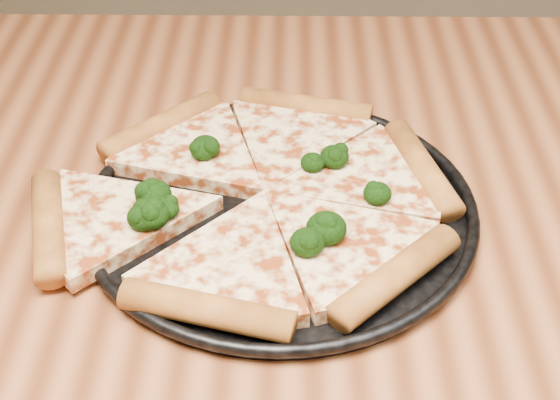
{
  "coord_description": "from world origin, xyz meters",
  "views": [
    {
      "loc": [
        -0.0,
        -0.47,
        1.18
      ],
      "look_at": [
        -0.01,
        0.07,
        0.77
      ],
      "focal_mm": 52.01,
      "sensor_mm": 36.0,
      "label": 1
    }
  ],
  "objects": [
    {
      "name": "pizza_pan",
      "position": [
        -0.01,
        0.07,
        0.76
      ],
      "size": [
        0.33,
        0.33,
        0.02
      ],
      "color": "black",
      "rests_on": "dining_table"
    },
    {
      "name": "pizza",
      "position": [
        -0.03,
        0.07,
        0.77
      ],
      "size": [
        0.37,
        0.33,
        0.03
      ],
      "rotation": [
        0.0,
        0.0,
        -0.26
      ],
      "color": "#FEDA9B",
      "rests_on": "pizza_pan"
    },
    {
      "name": "broccoli_florets",
      "position": [
        -0.04,
        0.05,
        0.78
      ],
      "size": [
        0.21,
        0.15,
        0.02
      ],
      "color": "black",
      "rests_on": "pizza"
    },
    {
      "name": "dining_table",
      "position": [
        0.0,
        0.0,
        0.66
      ],
      "size": [
        1.2,
        0.9,
        0.75
      ],
      "color": "#98542F",
      "rests_on": "ground"
    }
  ]
}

